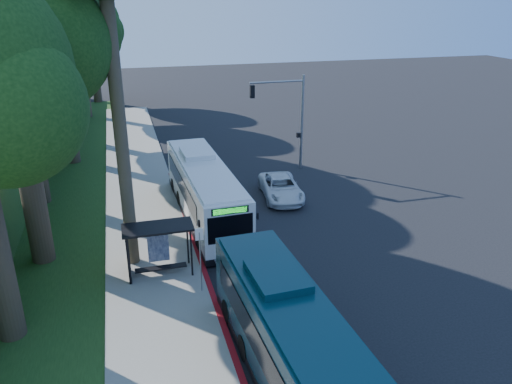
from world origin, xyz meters
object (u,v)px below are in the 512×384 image
object	(u,v)px
teal_bus	(296,348)
pickup	(281,188)
bus_shelter	(153,240)
white_bus	(204,189)

from	to	relation	value
teal_bus	pickup	xyz separation A→B (m)	(4.87, 16.32, -1.01)
bus_shelter	white_bus	bearing A→B (deg)	59.82
bus_shelter	white_bus	world-z (taller)	white_bus
white_bus	teal_bus	distance (m)	14.73
teal_bus	pickup	distance (m)	17.06
bus_shelter	white_bus	distance (m)	6.87
bus_shelter	pickup	world-z (taller)	bus_shelter
white_bus	pickup	world-z (taller)	white_bus
bus_shelter	pickup	bearing A→B (deg)	40.78
bus_shelter	teal_bus	size ratio (longest dim) A/B	0.27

